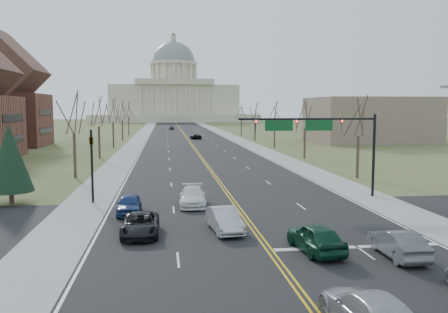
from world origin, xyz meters
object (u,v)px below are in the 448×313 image
object	(u,v)px
signal_left	(92,158)
car_sb_outer_lead	(140,224)
car_nb_inner_second	(370,312)
car_far_nb	(196,136)
car_far_sb	(172,128)
car_sb_inner_second	(193,196)
car_sb_outer_second	(129,204)
car_nb_inner_lead	(316,237)
car_sb_inner_lead	(224,220)
car_nb_outer_lead	(398,244)
signal_mast	(318,131)

from	to	relation	value
signal_left	car_sb_outer_lead	xyz separation A→B (m)	(4.36, -10.49, -3.04)
car_nb_inner_second	car_far_nb	bearing A→B (deg)	-94.24
car_far_sb	car_far_nb	bearing A→B (deg)	-82.59
signal_left	car_sb_inner_second	xyz separation A→B (m)	(8.04, -2.10, -2.97)
signal_left	car_nb_inner_second	xyz separation A→B (m)	(12.82, -24.34, -2.94)
car_sb_outer_second	car_far_sb	xyz separation A→B (m)	(5.04, 131.71, 0.02)
car_nb_inner_lead	car_sb_inner_lead	xyz separation A→B (m)	(-4.35, 4.81, -0.04)
car_sb_outer_lead	car_sb_inner_second	world-z (taller)	car_sb_inner_second
car_nb_outer_lead	car_nb_inner_second	bearing A→B (deg)	58.20
car_far_sb	signal_left	bearing A→B (deg)	-92.29
signal_mast	car_nb_inner_second	distance (m)	25.58
signal_left	car_sb_outer_lead	distance (m)	11.76
car_nb_inner_second	car_sb_outer_lead	world-z (taller)	car_nb_inner_second
car_nb_inner_second	car_sb_inner_lead	xyz separation A→B (m)	(-3.27, 14.07, -0.02)
car_nb_outer_lead	car_sb_inner_second	bearing A→B (deg)	-54.78
signal_mast	signal_left	bearing A→B (deg)	180.00
car_sb_inner_second	car_far_nb	size ratio (longest dim) A/B	1.02
signal_mast	car_far_nb	bearing A→B (deg)	94.02
signal_mast	car_nb_inner_lead	world-z (taller)	signal_mast
car_nb_inner_lead	signal_left	bearing A→B (deg)	-53.84
car_sb_outer_lead	car_far_sb	xyz separation A→B (m)	(3.94, 137.73, 0.07)
car_nb_inner_lead	car_sb_inner_second	bearing A→B (deg)	-72.21
car_nb_inner_second	car_nb_outer_lead	bearing A→B (deg)	-126.61
car_sb_inner_second	car_sb_outer_lead	bearing A→B (deg)	-110.44
signal_mast	car_nb_inner_second	bearing A→B (deg)	-104.12
car_sb_inner_second	car_sb_outer_second	bearing A→B (deg)	-150.48
car_sb_inner_second	car_sb_outer_second	xyz separation A→B (m)	(-4.79, -2.36, -0.01)
car_sb_outer_lead	car_sb_outer_second	world-z (taller)	car_sb_outer_second
car_nb_outer_lead	car_sb_inner_second	size ratio (longest dim) A/B	0.87
signal_left	car_far_nb	size ratio (longest dim) A/B	1.21
signal_mast	car_sb_inner_lead	world-z (taller)	signal_mast
car_nb_outer_lead	car_sb_outer_second	distance (m)	18.93
signal_left	car_nb_inner_second	size ratio (longest dim) A/B	1.14
car_sb_inner_lead	car_far_nb	bearing A→B (deg)	80.96
car_nb_outer_lead	car_sb_inner_second	xyz separation A→B (m)	(-9.82, 14.40, 0.01)
car_sb_inner_lead	car_nb_inner_lead	bearing A→B (deg)	-54.33
car_sb_inner_second	car_far_nb	world-z (taller)	car_sb_inner_second
car_sb_outer_lead	car_far_sb	bearing A→B (deg)	88.78
car_nb_inner_second	car_sb_inner_lead	size ratio (longest dim) A/B	1.16
car_nb_outer_lead	car_sb_outer_second	size ratio (longest dim) A/B	1.04
car_sb_outer_lead	car_far_sb	size ratio (longest dim) A/B	1.11
car_sb_outer_second	car_sb_inner_lead	bearing A→B (deg)	-42.92
car_sb_outer_lead	car_sb_outer_second	size ratio (longest dim) A/B	1.14
signal_mast	car_sb_outer_lead	size ratio (longest dim) A/B	2.53
car_sb_inner_lead	car_far_nb	world-z (taller)	car_sb_inner_lead
signal_left	car_nb_outer_lead	distance (m)	24.50
signal_mast	car_sb_inner_second	size ratio (longest dim) A/B	2.41
car_sb_inner_lead	car_sb_inner_second	xyz separation A→B (m)	(-1.51, 8.16, -0.02)
signal_left	car_sb_inner_lead	world-z (taller)	signal_left
car_far_nb	car_nb_inner_second	bearing A→B (deg)	84.52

